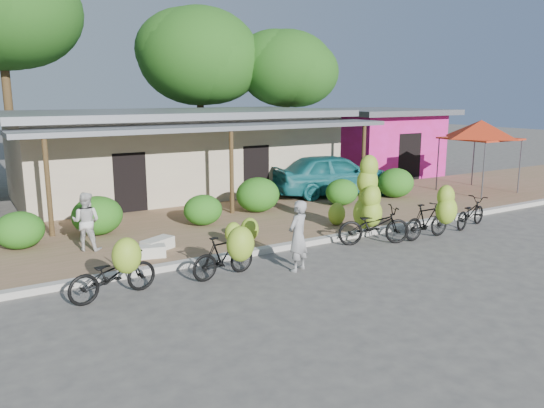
# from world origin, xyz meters

# --- Properties ---
(ground) EXTENTS (100.00, 100.00, 0.00)m
(ground) POSITION_xyz_m (0.00, 0.00, 0.00)
(ground) COLOR #484543
(ground) RESTS_ON ground
(sidewalk) EXTENTS (60.00, 6.00, 0.12)m
(sidewalk) POSITION_xyz_m (0.00, 5.00, 0.06)
(sidewalk) COLOR #90664D
(sidewalk) RESTS_ON ground
(curb) EXTENTS (60.00, 0.25, 0.15)m
(curb) POSITION_xyz_m (0.00, 2.00, 0.07)
(curb) COLOR #A8A399
(curb) RESTS_ON ground
(shop_main) EXTENTS (13.00, 8.50, 3.35)m
(shop_main) POSITION_xyz_m (0.00, 10.93, 1.72)
(shop_main) COLOR #BAAE8C
(shop_main) RESTS_ON ground
(shop_pink) EXTENTS (6.00, 6.00, 3.25)m
(shop_pink) POSITION_xyz_m (10.50, 10.99, 1.67)
(shop_pink) COLOR #D72197
(shop_pink) RESTS_ON ground
(tree_center_right) EXTENTS (6.20, 6.16, 8.32)m
(tree_center_right) POSITION_xyz_m (3.31, 16.61, 5.96)
(tree_center_right) COLOR #4E3A1F
(tree_center_right) RESTS_ON ground
(tree_near_right) EXTENTS (5.04, 4.91, 7.24)m
(tree_near_right) POSITION_xyz_m (7.31, 14.61, 5.37)
(tree_near_right) COLOR #4E3A1F
(tree_near_right) RESTS_ON ground
(hedge_0) EXTENTS (1.23, 1.10, 0.96)m
(hedge_0) POSITION_xyz_m (-6.49, 5.23, 0.60)
(hedge_0) COLOR #166316
(hedge_0) RESTS_ON sidewalk
(hedge_1) EXTENTS (1.40, 1.26, 1.09)m
(hedge_1) POSITION_xyz_m (-4.46, 5.60, 0.66)
(hedge_1) COLOR #166316
(hedge_1) RESTS_ON sidewalk
(hedge_2) EXTENTS (1.18, 1.06, 0.92)m
(hedge_2) POSITION_xyz_m (-1.48, 5.11, 0.58)
(hedge_2) COLOR #166316
(hedge_2) RESTS_ON sidewalk
(hedge_3) EXTENTS (1.48, 1.33, 1.16)m
(hedge_3) POSITION_xyz_m (0.83, 5.83, 0.70)
(hedge_3) COLOR #166316
(hedge_3) RESTS_ON sidewalk
(hedge_4) EXTENTS (1.19, 1.07, 0.93)m
(hedge_4) POSITION_xyz_m (3.92, 5.25, 0.58)
(hedge_4) COLOR #166316
(hedge_4) RESTS_ON sidewalk
(hedge_5) EXTENTS (1.43, 1.28, 1.11)m
(hedge_5) POSITION_xyz_m (6.57, 5.32, 0.68)
(hedge_5) COLOR #166316
(hedge_5) RESTS_ON sidewalk
(red_canopy) EXTENTS (3.50, 3.50, 2.86)m
(red_canopy) POSITION_xyz_m (10.30, 4.56, 2.61)
(red_canopy) COLOR #59595E
(red_canopy) RESTS_ON sidewalk
(bike_far_left) EXTENTS (1.93, 1.37, 1.37)m
(bike_far_left) POSITION_xyz_m (-5.25, 0.86, 0.56)
(bike_far_left) COLOR black
(bike_far_left) RESTS_ON ground
(bike_left) EXTENTS (1.63, 1.23, 1.29)m
(bike_left) POSITION_xyz_m (-2.83, 0.74, 0.59)
(bike_left) COLOR black
(bike_left) RESTS_ON ground
(bike_center) EXTENTS (2.11, 1.53, 2.37)m
(bike_center) POSITION_xyz_m (1.85, 1.39, 0.86)
(bike_center) COLOR black
(bike_center) RESTS_ON ground
(bike_right) EXTENTS (1.70, 1.16, 1.62)m
(bike_right) POSITION_xyz_m (3.42, 0.63, 0.68)
(bike_right) COLOR black
(bike_right) RESTS_ON ground
(bike_far_right) EXTENTS (1.83, 1.02, 0.91)m
(bike_far_right) POSITION_xyz_m (5.55, 1.06, 0.45)
(bike_far_right) COLOR black
(bike_far_right) RESTS_ON ground
(loose_banana_a) EXTENTS (0.47, 0.40, 0.58)m
(loose_banana_a) POSITION_xyz_m (-1.64, 2.81, 0.41)
(loose_banana_a) COLOR #93AA2A
(loose_banana_a) RESTS_ON sidewalk
(loose_banana_b) EXTENTS (0.51, 0.43, 0.64)m
(loose_banana_b) POSITION_xyz_m (-1.14, 2.83, 0.44)
(loose_banana_b) COLOR #93AA2A
(loose_banana_b) RESTS_ON sidewalk
(loose_banana_c) EXTENTS (0.54, 0.46, 0.68)m
(loose_banana_c) POSITION_xyz_m (1.95, 3.01, 0.46)
(loose_banana_c) COLOR #93AA2A
(loose_banana_c) RESTS_ON sidewalk
(sack_near) EXTENTS (0.94, 0.74, 0.30)m
(sack_near) POSITION_xyz_m (-3.55, 3.27, 0.27)
(sack_near) COLOR beige
(sack_near) RESTS_ON sidewalk
(sack_far) EXTENTS (0.82, 0.55, 0.28)m
(sack_far) POSITION_xyz_m (-3.91, 2.81, 0.26)
(sack_far) COLOR beige
(sack_far) RESTS_ON sidewalk
(vendor) EXTENTS (0.71, 0.61, 1.65)m
(vendor) POSITION_xyz_m (-1.20, 0.42, 0.82)
(vendor) COLOR gray
(vendor) RESTS_ON ground
(bystander) EXTENTS (0.91, 0.87, 1.48)m
(bystander) POSITION_xyz_m (-5.05, 4.20, 0.86)
(bystander) COLOR silver
(bystander) RESTS_ON sidewalk
(teal_van) EXTENTS (5.07, 2.84, 1.63)m
(teal_van) POSITION_xyz_m (4.84, 6.93, 0.94)
(teal_van) COLOR #18676E
(teal_van) RESTS_ON sidewalk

